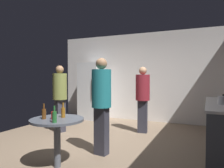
# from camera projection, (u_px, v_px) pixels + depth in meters

# --- Properties ---
(ground_plane) EXTENTS (5.20, 5.20, 0.10)m
(ground_plane) POSITION_uv_depth(u_px,v_px,m) (99.00, 147.00, 4.26)
(ground_plane) COLOR #7A6651
(wall_back) EXTENTS (5.32, 0.06, 2.70)m
(wall_back) POSITION_uv_depth(u_px,v_px,m) (138.00, 77.00, 6.60)
(wall_back) COLOR silver
(wall_back) RESTS_ON ground_plane
(refrigerator) EXTENTS (0.70, 0.68, 1.80)m
(refrigerator) POSITION_uv_depth(u_px,v_px,m) (92.00, 91.00, 6.83)
(refrigerator) COLOR silver
(refrigerator) RESTS_ON ground_plane
(kettle) EXTENTS (0.24, 0.17, 0.18)m
(kettle) POSITION_uv_depth(u_px,v_px,m) (223.00, 100.00, 3.52)
(kettle) COLOR #B2B2B7
(kettle) RESTS_ON kitchen_counter
(foreground_table) EXTENTS (0.80, 0.80, 0.73)m
(foreground_table) POSITION_uv_depth(u_px,v_px,m) (57.00, 126.00, 3.17)
(foreground_table) COLOR #4C515B
(foreground_table) RESTS_ON ground_plane
(beer_bottle_amber) EXTENTS (0.06, 0.06, 0.23)m
(beer_bottle_amber) POSITION_uv_depth(u_px,v_px,m) (63.00, 112.00, 3.26)
(beer_bottle_amber) COLOR #8C5919
(beer_bottle_amber) RESTS_ON foreground_table
(beer_bottle_brown) EXTENTS (0.06, 0.06, 0.23)m
(beer_bottle_brown) POSITION_uv_depth(u_px,v_px,m) (44.00, 113.00, 3.14)
(beer_bottle_brown) COLOR #593314
(beer_bottle_brown) RESTS_ON foreground_table
(beer_bottle_green) EXTENTS (0.06, 0.06, 0.23)m
(beer_bottle_green) POSITION_uv_depth(u_px,v_px,m) (54.00, 116.00, 2.90)
(beer_bottle_green) COLOR #26662D
(beer_bottle_green) RESTS_ON foreground_table
(plastic_cup_red) EXTENTS (0.08, 0.08, 0.11)m
(plastic_cup_red) POSITION_uv_depth(u_px,v_px,m) (54.00, 115.00, 3.14)
(plastic_cup_red) COLOR red
(plastic_cup_red) RESTS_ON foreground_table
(person_in_maroon_shirt) EXTENTS (0.38, 0.38, 1.60)m
(person_in_maroon_shirt) POSITION_uv_depth(u_px,v_px,m) (143.00, 94.00, 5.12)
(person_in_maroon_shirt) COLOR #2D2D38
(person_in_maroon_shirt) RESTS_ON ground_plane
(person_in_olive_shirt) EXTENTS (0.44, 0.44, 1.63)m
(person_in_olive_shirt) POSITION_uv_depth(u_px,v_px,m) (60.00, 93.00, 5.17)
(person_in_olive_shirt) COLOR #2D2D38
(person_in_olive_shirt) RESTS_ON ground_plane
(person_in_teal_shirt) EXTENTS (0.37, 0.37, 1.69)m
(person_in_teal_shirt) POSITION_uv_depth(u_px,v_px,m) (101.00, 98.00, 3.68)
(person_in_teal_shirt) COLOR #2D2D38
(person_in_teal_shirt) RESTS_ON ground_plane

